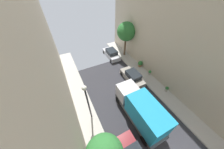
{
  "coord_description": "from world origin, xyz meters",
  "views": [
    {
      "loc": [
        -5.27,
        1.13,
        12.22
      ],
      "look_at": [
        0.37,
        12.25,
        0.5
      ],
      "focal_mm": 18.07,
      "sensor_mm": 36.0,
      "label": 1
    }
  ],
  "objects": [
    {
      "name": "potted_plant_2",
      "position": [
        5.75,
        10.0,
        0.54
      ],
      "size": [
        0.42,
        0.42,
        0.75
      ],
      "color": "#B2A899",
      "rests_on": "sidewalk_right"
    },
    {
      "name": "sidewalk_right",
      "position": [
        5.0,
        0.0,
        0.07
      ],
      "size": [
        2.0,
        44.0,
        0.15
      ],
      "primitive_type": "cube",
      "color": "#B7B2A8",
      "rests_on": "ground"
    },
    {
      "name": "delivery_truck",
      "position": [
        0.0,
        5.04,
        1.79
      ],
      "size": [
        2.26,
        6.6,
        3.38
      ],
      "color": "#4C4C51",
      "rests_on": "ground"
    },
    {
      "name": "street_tree_1",
      "position": [
        5.19,
        16.52,
        4.61
      ],
      "size": [
        3.09,
        3.09,
        6.04
      ],
      "color": "brown",
      "rests_on": "sidewalk_right"
    },
    {
      "name": "lamp_post",
      "position": [
        -4.6,
        7.49,
        3.57
      ],
      "size": [
        0.44,
        0.44,
        5.14
      ],
      "color": "#333338",
      "rests_on": "sidewalk_left"
    },
    {
      "name": "parked_car_right_2",
      "position": [
        2.7,
        10.25,
        0.72
      ],
      "size": [
        1.78,
        4.2,
        1.57
      ],
      "color": "gray",
      "rests_on": "ground"
    },
    {
      "name": "potted_plant_3",
      "position": [
        5.55,
        6.4,
        0.6
      ],
      "size": [
        0.43,
        0.43,
        0.8
      ],
      "color": "#B2A899",
      "rests_on": "sidewalk_right"
    },
    {
      "name": "potted_plant_5",
      "position": [
        5.63,
        12.27,
        0.72
      ],
      "size": [
        0.75,
        0.75,
        1.03
      ],
      "color": "brown",
      "rests_on": "sidewalk_right"
    },
    {
      "name": "parked_car_right_3",
      "position": [
        2.7,
        17.12,
        0.72
      ],
      "size": [
        1.78,
        4.2,
        1.57
      ],
      "color": "silver",
      "rests_on": "ground"
    }
  ]
}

